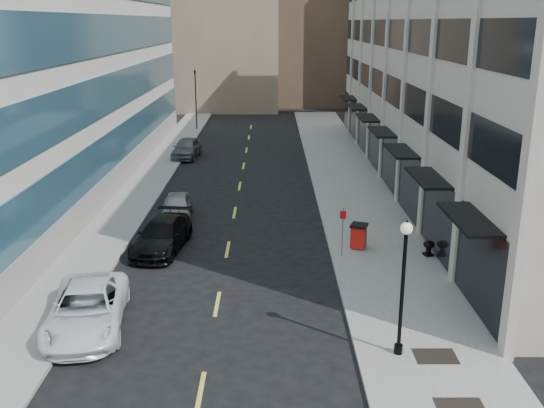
{
  "coord_description": "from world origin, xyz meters",
  "views": [
    {
      "loc": [
        2.15,
        -13.93,
        10.8
      ],
      "look_at": [
        2.19,
        12.24,
        2.88
      ],
      "focal_mm": 40.0,
      "sensor_mm": 36.0,
      "label": 1
    }
  ],
  "objects_px": {
    "traffic_signal": "(195,74)",
    "car_grey_sedan": "(187,148)",
    "urn_planter": "(429,246)",
    "car_black_pickup": "(162,235)",
    "sign_post": "(343,225)",
    "car_silver_sedan": "(177,206)",
    "car_white_van": "(87,309)",
    "trash_bin": "(359,235)",
    "lamppost": "(403,277)"
  },
  "relations": [
    {
      "from": "car_black_pickup",
      "to": "sign_post",
      "type": "bearing_deg",
      "value": -0.8
    },
    {
      "from": "traffic_signal",
      "to": "car_silver_sedan",
      "type": "bearing_deg",
      "value": -85.47
    },
    {
      "from": "car_white_van",
      "to": "car_grey_sedan",
      "type": "distance_m",
      "value": 29.0
    },
    {
      "from": "car_grey_sedan",
      "to": "sign_post",
      "type": "height_order",
      "value": "sign_post"
    },
    {
      "from": "trash_bin",
      "to": "sign_post",
      "type": "xyz_separation_m",
      "value": [
        -0.93,
        -1.06,
        0.88
      ]
    },
    {
      "from": "car_grey_sedan",
      "to": "urn_planter",
      "type": "relative_size",
      "value": 6.41
    },
    {
      "from": "car_white_van",
      "to": "car_black_pickup",
      "type": "distance_m",
      "value": 8.11
    },
    {
      "from": "sign_post",
      "to": "traffic_signal",
      "type": "bearing_deg",
      "value": 122.48
    },
    {
      "from": "urn_planter",
      "to": "car_white_van",
      "type": "bearing_deg",
      "value": -154.24
    },
    {
      "from": "urn_planter",
      "to": "car_silver_sedan",
      "type": "bearing_deg",
      "value": 154.27
    },
    {
      "from": "car_black_pickup",
      "to": "lamppost",
      "type": "bearing_deg",
      "value": -38.84
    },
    {
      "from": "car_black_pickup",
      "to": "traffic_signal",
      "type": "bearing_deg",
      "value": 101.2
    },
    {
      "from": "traffic_signal",
      "to": "car_silver_sedan",
      "type": "relative_size",
      "value": 1.7
    },
    {
      "from": "traffic_signal",
      "to": "car_grey_sedan",
      "type": "relative_size",
      "value": 1.47
    },
    {
      "from": "car_black_pickup",
      "to": "lamppost",
      "type": "height_order",
      "value": "lamppost"
    },
    {
      "from": "car_white_van",
      "to": "car_black_pickup",
      "type": "height_order",
      "value": "car_white_van"
    },
    {
      "from": "car_white_van",
      "to": "car_silver_sedan",
      "type": "bearing_deg",
      "value": 76.2
    },
    {
      "from": "car_white_van",
      "to": "car_black_pickup",
      "type": "bearing_deg",
      "value": 72.56
    },
    {
      "from": "car_black_pickup",
      "to": "car_silver_sedan",
      "type": "xyz_separation_m",
      "value": [
        0.0,
        5.0,
        -0.05
      ]
    },
    {
      "from": "traffic_signal",
      "to": "car_white_van",
      "type": "xyz_separation_m",
      "value": [
        0.95,
        -42.0,
        -4.93
      ]
    },
    {
      "from": "car_white_van",
      "to": "car_silver_sedan",
      "type": "distance_m",
      "value": 13.07
    },
    {
      "from": "car_black_pickup",
      "to": "sign_post",
      "type": "relative_size",
      "value": 2.17
    },
    {
      "from": "trash_bin",
      "to": "car_grey_sedan",
      "type": "bearing_deg",
      "value": 139.07
    },
    {
      "from": "car_white_van",
      "to": "urn_planter",
      "type": "xyz_separation_m",
      "value": [
        14.15,
        6.83,
        -0.18
      ]
    },
    {
      "from": "car_grey_sedan",
      "to": "urn_planter",
      "type": "bearing_deg",
      "value": -52.35
    },
    {
      "from": "traffic_signal",
      "to": "car_grey_sedan",
      "type": "xyz_separation_m",
      "value": [
        0.7,
        -13.0,
        -4.91
      ]
    },
    {
      "from": "car_grey_sedan",
      "to": "lamppost",
      "type": "distance_m",
      "value": 33.03
    },
    {
      "from": "car_black_pickup",
      "to": "lamppost",
      "type": "relative_size",
      "value": 1.1
    },
    {
      "from": "traffic_signal",
      "to": "lamppost",
      "type": "height_order",
      "value": "traffic_signal"
    },
    {
      "from": "sign_post",
      "to": "car_silver_sedan",
      "type": "bearing_deg",
      "value": 159.48
    },
    {
      "from": "car_silver_sedan",
      "to": "trash_bin",
      "type": "height_order",
      "value": "car_silver_sedan"
    },
    {
      "from": "car_grey_sedan",
      "to": "car_white_van",
      "type": "bearing_deg",
      "value": -84.85
    },
    {
      "from": "urn_planter",
      "to": "car_grey_sedan",
      "type": "bearing_deg",
      "value": 123.0
    },
    {
      "from": "traffic_signal",
      "to": "lamppost",
      "type": "bearing_deg",
      "value": -74.87
    },
    {
      "from": "car_black_pickup",
      "to": "car_grey_sedan",
      "type": "relative_size",
      "value": 1.09
    },
    {
      "from": "car_silver_sedan",
      "to": "sign_post",
      "type": "bearing_deg",
      "value": -40.85
    },
    {
      "from": "traffic_signal",
      "to": "sign_post",
      "type": "height_order",
      "value": "traffic_signal"
    },
    {
      "from": "car_grey_sedan",
      "to": "car_silver_sedan",
      "type": "bearing_deg",
      "value": -79.64
    },
    {
      "from": "lamppost",
      "to": "car_grey_sedan",
      "type": "bearing_deg",
      "value": 109.86
    },
    {
      "from": "car_silver_sedan",
      "to": "sign_post",
      "type": "relative_size",
      "value": 1.71
    },
    {
      "from": "car_grey_sedan",
      "to": "traffic_signal",
      "type": "bearing_deg",
      "value": 97.73
    },
    {
      "from": "car_black_pickup",
      "to": "car_grey_sedan",
      "type": "height_order",
      "value": "car_grey_sedan"
    },
    {
      "from": "car_white_van",
      "to": "sign_post",
      "type": "relative_size",
      "value": 2.36
    },
    {
      "from": "lamppost",
      "to": "urn_planter",
      "type": "height_order",
      "value": "lamppost"
    },
    {
      "from": "car_silver_sedan",
      "to": "car_white_van",
      "type": "bearing_deg",
      "value": -101.08
    },
    {
      "from": "traffic_signal",
      "to": "car_grey_sedan",
      "type": "distance_m",
      "value": 13.91
    },
    {
      "from": "traffic_signal",
      "to": "car_silver_sedan",
      "type": "xyz_separation_m",
      "value": [
        2.3,
        -29.0,
        -5.02
      ]
    },
    {
      "from": "traffic_signal",
      "to": "car_black_pickup",
      "type": "xyz_separation_m",
      "value": [
        2.3,
        -34.0,
        -4.96
      ]
    },
    {
      "from": "car_silver_sedan",
      "to": "trash_bin",
      "type": "xyz_separation_m",
      "value": [
        9.61,
        -5.18,
        0.11
      ]
    },
    {
      "from": "lamppost",
      "to": "sign_post",
      "type": "height_order",
      "value": "lamppost"
    }
  ]
}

